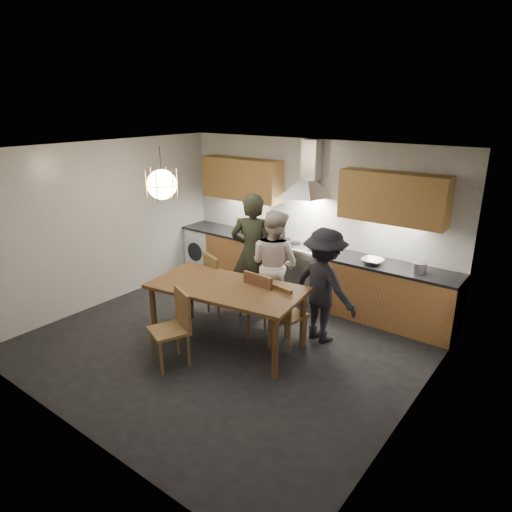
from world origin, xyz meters
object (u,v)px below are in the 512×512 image
Objects in this scene: dining_table at (227,293)px; chair_front at (175,323)px; chair_back_left at (218,281)px; person_left at (253,254)px; stock_pot at (419,268)px; person_right at (324,286)px; mixing_bowl at (372,261)px; wine_bottles at (246,227)px; person_mid at (274,264)px.

dining_table is 0.79m from chair_front.
chair_front is at bearing 131.90° from chair_back_left.
person_left is 2.40m from stock_pot.
person_right is at bearing 76.99° from chair_front.
mixing_bowl is 1.58× the size of stock_pot.
person_left is at bearing -158.98° from stock_pot.
dining_table is 4.92× the size of wine_bottles.
person_left is 1.13× the size of person_mid.
chair_front is at bearing -115.08° from dining_table.
dining_table is 6.81× the size of mixing_bowl.
chair_back_left is at bearing 32.04° from person_left.
dining_table is at bearing 86.69° from person_left.
chair_front is 2.94m from wine_bottles.
person_mid is 1.51m from wine_bottles.
mixing_bowl is (1.91, 1.26, 0.37)m from chair_back_left.
wine_bottles is at bearing -13.72° from person_right.
chair_back_left is 1.04× the size of chair_front.
chair_front is 0.51× the size of person_left.
chair_back_left is 2.91m from stock_pot.
stock_pot reaches higher than dining_table.
stock_pot is (0.93, 1.00, 0.17)m from person_right.
chair_back_left is at bearing 131.83° from chair_front.
stock_pot is (1.88, 1.91, 0.21)m from dining_table.
wine_bottles is (-1.23, 1.98, 0.28)m from dining_table.
stock_pot is at bearing 4.67° from mixing_bowl.
chair_front is 2.20× the size of wine_bottles.
person_right is at bearing -146.60° from chair_back_left.
dining_table is at bearing 161.73° from chair_back_left.
person_left is at bearing -102.99° from chair_back_left.
person_mid reaches higher than wine_bottles.
chair_front is 2.03m from person_right.
mixing_bowl is (0.27, 0.95, 0.14)m from person_right.
chair_front is 3.05× the size of mixing_bowl.
mixing_bowl is at bearing -124.09° from chair_back_left.
chair_back_left reaches higher than chair_front.
wine_bottles reaches higher than stock_pot.
wine_bottles is (-2.45, 0.13, 0.09)m from mixing_bowl.
chair_front is at bearing 87.49° from person_mid.
chair_back_left reaches higher than mixing_bowl.
person_mid is (0.35, 0.07, -0.11)m from person_left.
person_mid is 3.82× the size of wine_bottles.
chair_back_left reaches higher than dining_table.
person_right is at bearing -106.08° from mixing_bowl.
chair_front is (0.47, -1.33, -0.02)m from chair_back_left.
mixing_bowl is at bearing 83.28° from chair_front.
person_right is 3.64× the size of wine_bottles.
chair_back_left is 0.60× the size of person_mid.
stock_pot is (2.10, 2.64, 0.42)m from chair_front.
person_right reaches higher than mixing_bowl.
dining_table is 1.35× the size of person_right.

